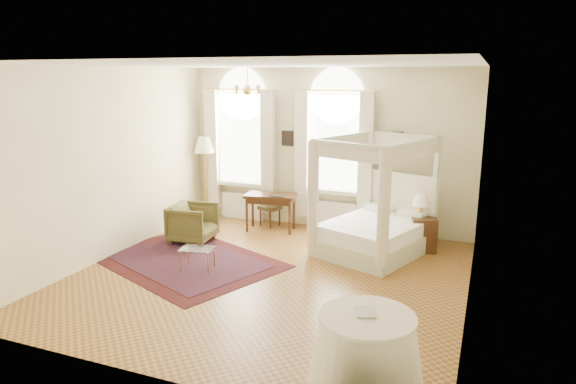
# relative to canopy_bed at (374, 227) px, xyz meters

# --- Properties ---
(ground) EXTENTS (6.00, 6.00, 0.00)m
(ground) POSITION_rel_canopy_bed_xyz_m (-1.30, -1.76, -0.48)
(ground) COLOR #99642C
(ground) RESTS_ON ground
(room_walls) EXTENTS (6.00, 6.00, 6.00)m
(room_walls) POSITION_rel_canopy_bed_xyz_m (-1.30, -1.76, 1.50)
(room_walls) COLOR #FFF7C2
(room_walls) RESTS_ON ground
(window_left) EXTENTS (1.62, 0.27, 3.29)m
(window_left) POSITION_rel_canopy_bed_xyz_m (-3.20, 1.11, 1.01)
(window_left) COLOR white
(window_left) RESTS_ON room_walls
(window_right) EXTENTS (1.62, 0.27, 3.29)m
(window_right) POSITION_rel_canopy_bed_xyz_m (-1.10, 1.11, 1.01)
(window_right) COLOR white
(window_right) RESTS_ON room_walls
(chandelier) EXTENTS (0.51, 0.45, 0.50)m
(chandelier) POSITION_rel_canopy_bed_xyz_m (-2.20, -0.56, 2.43)
(chandelier) COLOR gold
(chandelier) RESTS_ON room_walls
(wall_pictures) EXTENTS (2.54, 0.03, 0.39)m
(wall_pictures) POSITION_rel_canopy_bed_xyz_m (-1.21, 1.21, 1.42)
(wall_pictures) COLOR black
(wall_pictures) RESTS_ON room_walls
(canopy_bed) EXTENTS (2.11, 2.33, 2.09)m
(canopy_bed) POSITION_rel_canopy_bed_xyz_m (0.00, 0.00, 0.00)
(canopy_bed) COLOR #BAC29D
(canopy_bed) RESTS_ON ground
(nightstand) EXTENTS (0.53, 0.50, 0.63)m
(nightstand) POSITION_rel_canopy_bed_xyz_m (0.83, 0.44, -0.16)
(nightstand) COLOR #361F0E
(nightstand) RESTS_ON ground
(nightstand_lamp) EXTENTS (0.27, 0.27, 0.40)m
(nightstand_lamp) POSITION_rel_canopy_bed_xyz_m (0.72, 0.54, 0.42)
(nightstand_lamp) COLOR gold
(nightstand_lamp) RESTS_ON nightstand
(writing_desk) EXTENTS (1.09, 0.68, 0.77)m
(writing_desk) POSITION_rel_canopy_bed_xyz_m (-2.27, 0.58, 0.18)
(writing_desk) COLOR #361F0E
(writing_desk) RESTS_ON ground
(laptop) EXTENTS (0.34, 0.24, 0.03)m
(laptop) POSITION_rel_canopy_bed_xyz_m (-2.06, 0.47, 0.31)
(laptop) COLOR black
(laptop) RESTS_ON writing_desk
(stool) EXTENTS (0.49, 0.49, 0.44)m
(stool) POSITION_rel_canopy_bed_xyz_m (-2.41, 0.86, -0.11)
(stool) COLOR #4F4721
(stool) RESTS_ON ground
(armchair) EXTENTS (0.88, 0.86, 0.73)m
(armchair) POSITION_rel_canopy_bed_xyz_m (-3.38, -0.64, -0.11)
(armchair) COLOR #49421F
(armchair) RESTS_ON ground
(coffee_table) EXTENTS (0.60, 0.46, 0.37)m
(coffee_table) POSITION_rel_canopy_bed_xyz_m (-2.52, -1.89, -0.14)
(coffee_table) COLOR silver
(coffee_table) RESTS_ON ground
(floor_lamp) EXTENTS (0.47, 0.47, 1.83)m
(floor_lamp) POSITION_rel_canopy_bed_xyz_m (-4.00, 0.94, 1.09)
(floor_lamp) COLOR gold
(floor_lamp) RESTS_ON ground
(oriental_rug) EXTENTS (3.76, 3.28, 0.01)m
(oriental_rug) POSITION_rel_canopy_bed_xyz_m (-2.92, -1.62, -0.47)
(oriental_rug) COLOR #420F10
(oriental_rug) RESTS_ON ground
(side_table) EXTENTS (1.20, 1.20, 0.82)m
(side_table) POSITION_rel_canopy_bed_xyz_m (0.83, -4.13, -0.07)
(side_table) COLOR white
(side_table) RESTS_ON ground
(book) EXTENTS (0.27, 0.31, 0.02)m
(book) POSITION_rel_canopy_bed_xyz_m (0.71, -4.12, 0.36)
(book) COLOR black
(book) RESTS_ON side_table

